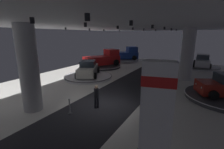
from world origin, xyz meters
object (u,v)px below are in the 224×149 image
display_platform_far_left (102,66)px  pickup_truck_far_left (104,59)px  display_platform_deep_right (201,67)px  display_car_deep_right (202,61)px  column_left (29,69)px  brand_sign_pylon (156,115)px  display_platform_mid_left (88,77)px  pickup_truck_deep_left (124,54)px  display_platform_deep_left (123,60)px  column_right (187,55)px  display_car_mid_left (88,69)px  visitor_walking_near (96,95)px

display_platform_far_left → pickup_truck_far_left: (0.16, 0.28, 1.07)m
display_platform_deep_right → display_car_deep_right: display_car_deep_right is taller
column_left → display_platform_deep_right: column_left is taller
brand_sign_pylon → pickup_truck_far_left: 19.26m
pickup_truck_far_left → display_platform_mid_left: (1.79, -6.21, -1.10)m
pickup_truck_far_left → pickup_truck_deep_left: pickup_truck_deep_left is taller
brand_sign_pylon → display_platform_mid_left: size_ratio=0.74×
brand_sign_pylon → display_platform_far_left: (-11.84, 15.01, -1.90)m
brand_sign_pylon → display_platform_deep_left: (-11.45, 21.56, -1.89)m
display_car_deep_right → display_platform_mid_left: bearing=-132.6°
display_platform_far_left → display_car_deep_right: (13.18, 6.27, 0.91)m
brand_sign_pylon → pickup_truck_far_left: bearing=127.4°
column_right → display_platform_deep_right: (1.51, 7.64, -2.57)m
display_platform_mid_left → pickup_truck_deep_left: pickup_truck_deep_left is taller
display_platform_mid_left → display_platform_deep_left: bearing=97.1°
pickup_truck_far_left → display_platform_deep_left: pickup_truck_far_left is taller
column_left → display_car_mid_left: size_ratio=1.21×
display_car_deep_right → pickup_truck_deep_left: bearing=177.8°
pickup_truck_deep_left → brand_sign_pylon: bearing=-62.8°
pickup_truck_deep_left → display_car_deep_right: pickup_truck_deep_left is taller
display_platform_mid_left → display_car_deep_right: 16.61m
pickup_truck_far_left → pickup_truck_deep_left: bearing=85.8°
brand_sign_pylon → display_car_mid_left: brand_sign_pylon is taller
brand_sign_pylon → column_left: bearing=174.1°
column_left → brand_sign_pylon: column_left is taller
display_car_deep_right → visitor_walking_near: 19.19m
display_platform_mid_left → visitor_walking_near: visitor_walking_near is taller
brand_sign_pylon → visitor_walking_near: size_ratio=2.52×
pickup_truck_deep_left → display_platform_deep_right: pickup_truck_deep_left is taller
display_platform_mid_left → column_right: bearing=25.0°
column_right → display_platform_deep_right: bearing=78.8°
display_platform_far_left → brand_sign_pylon: bearing=-51.7°
pickup_truck_far_left → brand_sign_pylon: bearing=-52.6°
pickup_truck_far_left → column_right: bearing=-8.3°
column_right → display_platform_mid_left: (-9.73, -4.53, -2.60)m
visitor_walking_near → pickup_truck_far_left: bearing=119.9°
display_platform_deep_right → pickup_truck_deep_left: bearing=177.6°
column_right → pickup_truck_far_left: 11.73m
pickup_truck_deep_left → display_platform_deep_right: bearing=-2.4°
display_platform_far_left → display_platform_deep_left: (0.39, 6.56, 0.01)m
column_right → display_car_deep_right: size_ratio=1.28×
display_car_mid_left → display_platform_deep_right: (11.25, 12.14, -0.85)m
column_left → visitor_walking_near: column_left is taller
display_car_mid_left → display_platform_far_left: bearing=108.1°
pickup_truck_far_left → display_platform_deep_right: pickup_truck_far_left is taller
column_left → brand_sign_pylon: bearing=-5.9°
brand_sign_pylon → display_car_mid_left: size_ratio=0.88×
pickup_truck_deep_left → pickup_truck_far_left: bearing=-94.2°
brand_sign_pylon → pickup_truck_far_left: brand_sign_pylon is taller
column_left → display_platform_deep_left: bearing=99.0°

